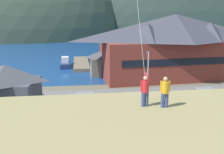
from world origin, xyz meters
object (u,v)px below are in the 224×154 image
object	(u,v)px
harbor_lodge	(175,45)
wharf_dock	(81,64)
parked_car_front_row_red	(205,95)
parking_light_pole	(148,71)
person_kite_flyer	(145,90)
moored_boat_outer_mooring	(97,63)
parked_car_back_row_left	(86,101)
parked_car_mid_row_far	(136,100)
moored_boat_wharfside	(65,63)
storage_shed_waterside	(104,62)
storage_shed_near_lot	(6,86)
person_companion	(165,91)
parked_car_front_row_end	(138,122)
parked_car_lone_by_shed	(207,120)

from	to	relation	value
harbor_lodge	wharf_dock	distance (m)	21.43
parked_car_front_row_red	parking_light_pole	distance (m)	7.78
wharf_dock	person_kite_flyer	xyz separation A→B (m)	(2.95, -44.13, 6.80)
moored_boat_outer_mooring	harbor_lodge	bearing A→B (deg)	-40.55
parked_car_front_row_red	parked_car_back_row_left	size ratio (longest dim) A/B	1.01
parked_car_mid_row_far	moored_boat_wharfside	bearing A→B (deg)	109.13
storage_shed_waterside	parked_car_mid_row_far	world-z (taller)	storage_shed_waterside
moored_boat_outer_mooring	storage_shed_near_lot	bearing A→B (deg)	-117.41
harbor_lodge	parked_car_front_row_red	world-z (taller)	harbor_lodge
person_companion	storage_shed_waterside	bearing A→B (deg)	90.10
storage_shed_near_lot	parked_car_front_row_end	world-z (taller)	storage_shed_near_lot
moored_boat_wharfside	moored_boat_outer_mooring	world-z (taller)	same
wharf_dock	parked_car_lone_by_shed	size ratio (longest dim) A/B	3.41
moored_boat_outer_mooring	parked_car_mid_row_far	world-z (taller)	moored_boat_outer_mooring
moored_boat_wharfside	parked_car_mid_row_far	bearing A→B (deg)	-70.87
storage_shed_near_lot	storage_shed_waterside	bearing A→B (deg)	50.53
parking_light_pole	person_companion	distance (m)	21.13
parked_car_mid_row_far	person_companion	xyz separation A→B (m)	(-1.98, -16.28, 6.07)
parked_car_front_row_end	parked_car_back_row_left	size ratio (longest dim) A/B	1.02
moored_boat_wharfside	parked_car_front_row_red	distance (m)	31.77
storage_shed_waterside	parked_car_front_row_end	world-z (taller)	storage_shed_waterside
parked_car_front_row_red	moored_boat_wharfside	bearing A→B (deg)	125.50
storage_shed_waterside	parked_car_front_row_red	bearing A→B (deg)	-56.45
moored_boat_wharfside	person_companion	world-z (taller)	person_companion
moored_boat_outer_mooring	parked_car_mid_row_far	bearing A→B (deg)	-83.91
wharf_dock	storage_shed_waterside	bearing A→B (deg)	-69.13
harbor_lodge	storage_shed_near_lot	xyz separation A→B (m)	(-25.08, -12.93, -2.99)
moored_boat_wharfside	parked_car_lone_by_shed	xyz separation A→B (m)	(15.02, -33.52, 0.34)
storage_shed_waterside	parked_car_front_row_red	world-z (taller)	storage_shed_waterside
harbor_lodge	parked_car_front_row_red	xyz separation A→B (m)	(-0.84, -13.91, -4.73)
wharf_dock	parking_light_pole	bearing A→B (deg)	-70.64
harbor_lodge	storage_shed_near_lot	size ratio (longest dim) A/B	3.25
moored_boat_wharfside	parked_car_front_row_red	xyz separation A→B (m)	(18.45, -25.87, 0.34)
wharf_dock	person_companion	xyz separation A→B (m)	(3.99, -44.43, 6.78)
storage_shed_near_lot	parked_car_lone_by_shed	size ratio (longest dim) A/B	1.91
moored_boat_wharfside	person_kite_flyer	bearing A→B (deg)	-81.64
storage_shed_waterside	parked_car_mid_row_far	size ratio (longest dim) A/B	1.24
moored_boat_wharfside	parked_car_back_row_left	bearing A→B (deg)	-82.38
harbor_lodge	wharf_dock	world-z (taller)	harbor_lodge
harbor_lodge	parked_car_mid_row_far	xyz separation A→B (m)	(-9.97, -14.91, -4.73)
moored_boat_wharfside	parked_car_mid_row_far	world-z (taller)	moored_boat_wharfside
parked_car_back_row_left	wharf_dock	bearing A→B (deg)	90.34
storage_shed_waterside	wharf_dock	xyz separation A→B (m)	(-3.93, 10.31, -2.08)
parked_car_mid_row_far	parked_car_back_row_left	distance (m)	5.84
harbor_lodge	moored_boat_outer_mooring	bearing A→B (deg)	139.45
parked_car_back_row_left	parking_light_pole	world-z (taller)	parking_light_pole
parked_car_back_row_left	harbor_lodge	bearing A→B (deg)	42.18
wharf_dock	moored_boat_outer_mooring	distance (m)	4.00
parked_car_back_row_left	person_kite_flyer	size ratio (longest dim) A/B	2.29
parking_light_pole	moored_boat_wharfside	bearing A→B (deg)	117.39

